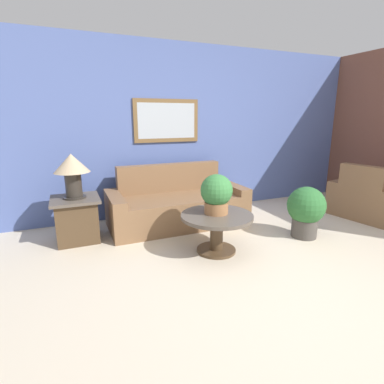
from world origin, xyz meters
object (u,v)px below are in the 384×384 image
(armchair, at_px, (370,200))
(potted_plant_floor, at_px, (306,210))
(couch_main, at_px, (177,205))
(potted_plant_on_table, at_px, (216,193))
(side_table, at_px, (77,219))
(coffee_table, at_px, (217,225))
(table_lamp, at_px, (72,169))

(armchair, bearing_deg, potted_plant_floor, 88.52)
(couch_main, relative_size, armchair, 1.71)
(potted_plant_on_table, bearing_deg, side_table, 147.68)
(coffee_table, bearing_deg, couch_main, 95.11)
(potted_plant_on_table, height_order, potted_plant_floor, potted_plant_on_table)
(coffee_table, height_order, side_table, side_table)
(armchair, distance_m, coffee_table, 2.76)
(table_lamp, bearing_deg, coffee_table, -33.80)
(coffee_table, relative_size, side_table, 1.44)
(potted_plant_floor, bearing_deg, couch_main, 140.42)
(couch_main, height_order, potted_plant_floor, couch_main)
(side_table, height_order, table_lamp, table_lamp)
(side_table, bearing_deg, armchair, -10.78)
(side_table, bearing_deg, potted_plant_on_table, -32.32)
(couch_main, distance_m, potted_plant_floor, 1.75)
(couch_main, distance_m, potted_plant_on_table, 1.10)
(side_table, xyz_separation_m, table_lamp, (0.00, -0.00, 0.63))
(table_lamp, distance_m, potted_plant_on_table, 1.75)
(armchair, relative_size, table_lamp, 2.09)
(coffee_table, height_order, table_lamp, table_lamp)
(potted_plant_on_table, bearing_deg, coffee_table, -105.40)
(couch_main, distance_m, armchair, 2.99)
(coffee_table, xyz_separation_m, potted_plant_on_table, (0.01, 0.05, 0.36))
(couch_main, bearing_deg, side_table, -176.21)
(potted_plant_floor, bearing_deg, table_lamp, 159.27)
(side_table, height_order, potted_plant_on_table, potted_plant_on_table)
(table_lamp, distance_m, potted_plant_floor, 2.95)
(coffee_table, xyz_separation_m, side_table, (-1.46, 0.97, -0.04))
(table_lamp, height_order, potted_plant_floor, table_lamp)
(potted_plant_on_table, xyz_separation_m, potted_plant_floor, (1.24, -0.10, -0.32))
(table_lamp, xyz_separation_m, potted_plant_on_table, (1.47, -0.93, -0.23))
(couch_main, xyz_separation_m, table_lamp, (-1.36, -0.09, 0.64))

